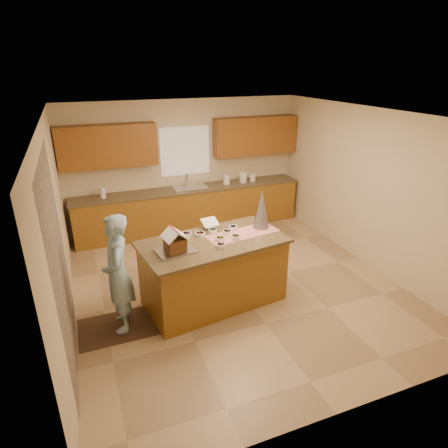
{
  "coord_description": "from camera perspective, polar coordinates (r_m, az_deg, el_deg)",
  "views": [
    {
      "loc": [
        -2.13,
        -5.03,
        3.36
      ],
      "look_at": [
        -0.1,
        0.2,
        1.0
      ],
      "focal_mm": 30.81,
      "sensor_mm": 36.0,
      "label": 1
    }
  ],
  "objects": [
    {
      "name": "window_curtain",
      "position": [
        8.22,
        -5.83,
        10.69
      ],
      "size": [
        1.05,
        0.03,
        1.0
      ],
      "primitive_type": "cube",
      "color": "white",
      "rests_on": "wall_back"
    },
    {
      "name": "faucet",
      "position": [
        8.28,
        -5.49,
        6.58
      ],
      "size": [
        0.03,
        0.03,
        0.28
      ],
      "primitive_type": "cylinder",
      "color": "silver",
      "rests_on": "back_counter_top"
    },
    {
      "name": "cookbook",
      "position": [
        5.86,
        -2.11,
        0.25
      ],
      "size": [
        0.27,
        0.22,
        0.1
      ],
      "primitive_type": "cube",
      "rotation": [
        -1.13,
        0.0,
        0.14
      ],
      "color": "white",
      "rests_on": "island_top"
    },
    {
      "name": "upper_cabinet_left",
      "position": [
        7.76,
        -16.87,
        11.02
      ],
      "size": [
        1.85,
        0.35,
        0.8
      ],
      "primitive_type": "cube",
      "color": "brown",
      "rests_on": "wall_back"
    },
    {
      "name": "tinsel_tree",
      "position": [
        5.83,
        5.58,
        2.19
      ],
      "size": [
        0.27,
        0.27,
        0.61
      ],
      "primitive_type": "cone",
      "rotation": [
        0.0,
        0.0,
        0.14
      ],
      "color": "#AFAEBB",
      "rests_on": "island_top"
    },
    {
      "name": "back_counter_base",
      "position": [
        8.31,
        -4.99,
        2.15
      ],
      "size": [
        4.8,
        0.6,
        0.88
      ],
      "primitive_type": "cube",
      "color": "#8A601C",
      "rests_on": "floor"
    },
    {
      "name": "ceiling",
      "position": [
        5.5,
        1.79,
        15.91
      ],
      "size": [
        5.5,
        5.5,
        0.0
      ],
      "primitive_type": "plane",
      "color": "silver",
      "rests_on": "floor"
    },
    {
      "name": "table_runner",
      "position": [
        5.72,
        2.78,
        -1.42
      ],
      "size": [
        1.15,
        0.55,
        0.01
      ],
      "primitive_type": "cube",
      "rotation": [
        0.0,
        0.0,
        0.14
      ],
      "color": "#B20E0C",
      "rests_on": "island_top"
    },
    {
      "name": "candy_bowls",
      "position": [
        5.59,
        -1.04,
        -1.66
      ],
      "size": [
        0.86,
        0.66,
        0.06
      ],
      "color": "pink",
      "rests_on": "island_top"
    },
    {
      "name": "baking_tray",
      "position": [
        5.22,
        -7.23,
        -3.96
      ],
      "size": [
        0.55,
        0.44,
        0.03
      ],
      "primitive_type": "cube",
      "rotation": [
        0.0,
        0.0,
        0.14
      ],
      "color": "silver",
      "rests_on": "island_top"
    },
    {
      "name": "boy",
      "position": [
        5.22,
        -15.49,
        -7.15
      ],
      "size": [
        0.44,
        0.62,
        1.63
      ],
      "primitive_type": "imported",
      "rotation": [
        0.0,
        0.0,
        -1.65
      ],
      "color": "#8CB4C7",
      "rests_on": "rug"
    },
    {
      "name": "canister_c",
      "position": [
        8.62,
        4.27,
        6.95
      ],
      "size": [
        0.13,
        0.13,
        0.18
      ],
      "primitive_type": "cylinder",
      "color": "white",
      "rests_on": "back_counter_top"
    },
    {
      "name": "stone_accent",
      "position": [
        4.74,
        -23.17,
        -5.64
      ],
      "size": [
        0.0,
        2.5,
        2.5
      ],
      "primitive_type": "plane",
      "rotation": [
        1.57,
        0.0,
        1.57
      ],
      "color": "gray",
      "rests_on": "wall_left"
    },
    {
      "name": "rug",
      "position": [
        5.66,
        -15.12,
        -14.46
      ],
      "size": [
        1.11,
        0.72,
        0.01
      ],
      "primitive_type": "cube",
      "color": "black",
      "rests_on": "floor"
    },
    {
      "name": "floor",
      "position": [
        6.41,
        1.5,
        -8.79
      ],
      "size": [
        5.5,
        5.5,
        0.0
      ],
      "primitive_type": "plane",
      "color": "tan",
      "rests_on": "ground"
    },
    {
      "name": "island_base",
      "position": [
        5.74,
        -1.55,
        -7.27
      ],
      "size": [
        2.1,
        1.26,
        0.97
      ],
      "primitive_type": "cube",
      "rotation": [
        0.0,
        0.0,
        0.14
      ],
      "color": "#8A601C",
      "rests_on": "floor"
    },
    {
      "name": "back_counter_top",
      "position": [
        8.16,
        -5.1,
        5.17
      ],
      "size": [
        4.85,
        0.63,
        0.04
      ],
      "primitive_type": "cube",
      "color": "brown",
      "rests_on": "back_counter_base"
    },
    {
      "name": "sink",
      "position": [
        8.16,
        -5.1,
        5.11
      ],
      "size": [
        0.7,
        0.45,
        0.12
      ],
      "primitive_type": "cube",
      "color": "silver",
      "rests_on": "back_counter_top"
    },
    {
      "name": "paper_towel",
      "position": [
        7.84,
        -17.54,
        4.45
      ],
      "size": [
        0.1,
        0.1,
        0.22
      ],
      "primitive_type": "cylinder",
      "color": "white",
      "rests_on": "back_counter_top"
    },
    {
      "name": "wall_left",
      "position": [
        5.43,
        -23.5,
        -0.92
      ],
      "size": [
        5.5,
        5.5,
        0.0
      ],
      "primitive_type": "plane",
      "color": "beige",
      "rests_on": "floor"
    },
    {
      "name": "island_top",
      "position": [
        5.5,
        -1.61,
        -2.7
      ],
      "size": [
        2.2,
        1.36,
        0.04
      ],
      "primitive_type": "cube",
      "rotation": [
        0.0,
        0.0,
        0.14
      ],
      "color": "brown",
      "rests_on": "island_base"
    },
    {
      "name": "canister_b",
      "position": [
        8.52,
        2.86,
        6.98
      ],
      "size": [
        0.16,
        0.16,
        0.24
      ],
      "primitive_type": "cylinder",
      "color": "white",
      "rests_on": "back_counter_top"
    },
    {
      "name": "upper_cabinet_right",
      "position": [
        8.57,
        4.66,
        12.94
      ],
      "size": [
        1.85,
        0.35,
        0.8
      ],
      "primitive_type": "cube",
      "color": "brown",
      "rests_on": "wall_back"
    },
    {
      "name": "wall_back",
      "position": [
        8.31,
        -5.8,
        8.71
      ],
      "size": [
        5.5,
        5.5,
        0.0
      ],
      "primitive_type": "plane",
      "color": "beige",
      "rests_on": "floor"
    },
    {
      "name": "wall_front",
      "position": [
        3.71,
        18.62,
        -11.34
      ],
      "size": [
        5.5,
        5.5,
        0.0
      ],
      "primitive_type": "plane",
      "color": "beige",
      "rests_on": "floor"
    },
    {
      "name": "wall_right",
      "position": [
        7.13,
        20.58,
        4.96
      ],
      "size": [
        5.5,
        5.5,
        0.0
      ],
      "primitive_type": "plane",
      "color": "beige",
      "rests_on": "floor"
    },
    {
      "name": "gingerbread_house",
      "position": [
        5.16,
        -7.3,
        -2.67
      ],
      "size": [
        0.34,
        0.35,
        0.31
      ],
      "color": "brown",
      "rests_on": "baking_tray"
    },
    {
      "name": "canister_a",
      "position": [
        8.38,
        0.4,
        6.61
      ],
      "size": [
        0.15,
        0.15,
        0.2
      ],
      "primitive_type": "cylinder",
      "color": "white",
      "rests_on": "back_counter_top"
    }
  ]
}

